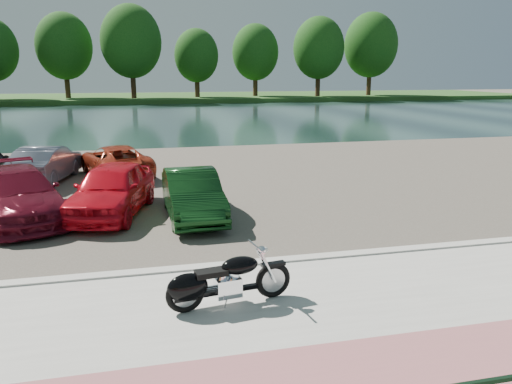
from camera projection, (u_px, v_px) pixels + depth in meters
ground at (294, 306)px, 9.08m from camera, size 200.00×200.00×0.00m
promenade at (312, 331)px, 8.12m from camera, size 60.00×6.00×0.10m
pink_path at (350, 382)px, 6.69m from camera, size 60.00×2.00×0.01m
kerb at (267, 263)px, 10.96m from camera, size 60.00×0.30×0.14m
parking_lot at (209, 181)px, 19.49m from camera, size 60.00×18.00×0.04m
river at (166, 117)px, 46.94m from camera, size 120.00×40.00×0.00m
far_bank at (154, 98)px, 77.15m from camera, size 120.00×24.00×0.60m
far_trees at (185, 48)px, 70.56m from camera, size 70.25×10.68×12.52m
motorcycle at (218, 282)px, 8.76m from camera, size 2.32×0.78×1.05m
car_3 at (18, 195)px, 14.14m from camera, size 3.72×5.43×1.46m
car_4 at (112, 189)px, 14.65m from camera, size 2.88×4.81×1.53m
car_5 at (192, 194)px, 14.36m from camera, size 1.57×4.21×1.37m
car_9 at (46, 164)px, 19.14m from camera, size 2.28×4.44×1.40m
car_10 at (116, 160)px, 20.17m from camera, size 3.31×4.95×1.26m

